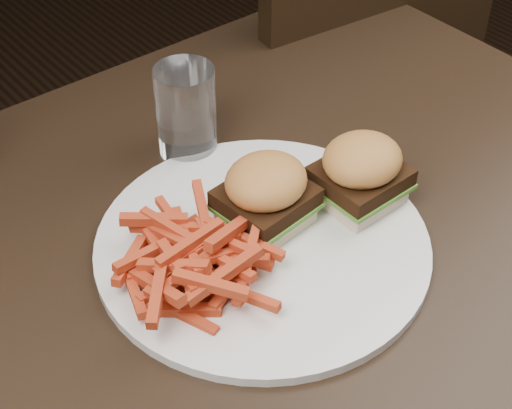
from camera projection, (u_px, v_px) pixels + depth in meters
dining_table at (178, 331)px, 0.71m from camera, size 1.20×0.80×0.04m
chair_far at (299, 118)px, 1.48m from camera, size 0.49×0.49×0.04m
plate at (262, 244)px, 0.76m from camera, size 0.33×0.33×0.01m
sandwich_half_a at (266, 215)px, 0.77m from camera, size 0.08×0.08×0.02m
sandwich_half_b at (359, 193)px, 0.79m from camera, size 0.08×0.07×0.02m
fries_pile at (192, 260)px, 0.71m from camera, size 0.16×0.16×0.05m
tumbler at (186, 111)px, 0.84m from camera, size 0.08×0.08×0.10m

